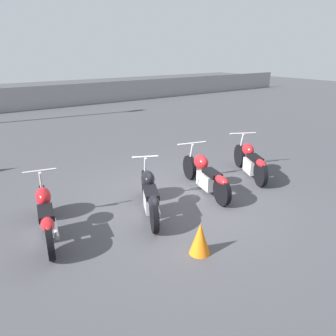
% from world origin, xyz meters
% --- Properties ---
extents(ground_plane, '(60.00, 60.00, 0.00)m').
position_xyz_m(ground_plane, '(0.00, 0.00, 0.00)').
color(ground_plane, '#424247').
extents(fence_back, '(40.00, 0.04, 1.24)m').
position_xyz_m(fence_back, '(0.00, 13.55, 0.62)').
color(fence_back, gray).
rests_on(fence_back, ground_plane).
extents(motorcycle_slot_0, '(0.72, 2.08, 1.00)m').
position_xyz_m(motorcycle_slot_0, '(-2.68, 0.23, 0.42)').
color(motorcycle_slot_0, black).
rests_on(motorcycle_slot_0, ground_plane).
extents(motorcycle_slot_1, '(0.99, 1.89, 1.00)m').
position_xyz_m(motorcycle_slot_1, '(-0.80, -0.10, 0.42)').
color(motorcycle_slot_1, black).
rests_on(motorcycle_slot_1, ground_plane).
extents(motorcycle_slot_2, '(0.86, 2.15, 0.97)m').
position_xyz_m(motorcycle_slot_2, '(0.83, 0.11, 0.41)').
color(motorcycle_slot_2, black).
rests_on(motorcycle_slot_2, ground_plane).
extents(motorcycle_slot_3, '(1.10, 1.85, 0.99)m').
position_xyz_m(motorcycle_slot_3, '(2.40, 0.17, 0.42)').
color(motorcycle_slot_3, black).
rests_on(motorcycle_slot_3, ground_plane).
extents(traffic_cone_far, '(0.33, 0.33, 0.53)m').
position_xyz_m(traffic_cone_far, '(-0.86, -1.68, 0.27)').
color(traffic_cone_far, orange).
rests_on(traffic_cone_far, ground_plane).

